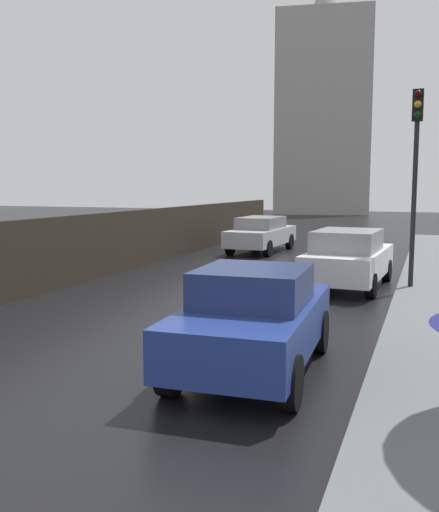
{
  "coord_description": "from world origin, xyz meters",
  "views": [
    {
      "loc": [
        4.72,
        -1.15,
        2.66
      ],
      "look_at": [
        0.95,
        8.98,
        1.32
      ],
      "focal_mm": 39.79,
      "sensor_mm": 36.0,
      "label": 1
    }
  ],
  "objects_px": {
    "car_white_mid_road": "(349,258)",
    "traffic_light": "(416,153)",
    "car_blue_far_ahead": "(254,319)",
    "car_silver_behind_camera": "(261,233)"
  },
  "relations": [
    {
      "from": "car_white_mid_road",
      "to": "traffic_light",
      "type": "distance_m",
      "value": 3.11
    },
    {
      "from": "car_blue_far_ahead",
      "to": "car_silver_behind_camera",
      "type": "height_order",
      "value": "car_blue_far_ahead"
    },
    {
      "from": "car_white_mid_road",
      "to": "car_silver_behind_camera",
      "type": "bearing_deg",
      "value": 125.71
    },
    {
      "from": "car_blue_far_ahead",
      "to": "traffic_light",
      "type": "distance_m",
      "value": 8.0
    },
    {
      "from": "car_silver_behind_camera",
      "to": "traffic_light",
      "type": "height_order",
      "value": "traffic_light"
    },
    {
      "from": "car_white_mid_road",
      "to": "traffic_light",
      "type": "relative_size",
      "value": 0.87
    },
    {
      "from": "car_blue_far_ahead",
      "to": "car_white_mid_road",
      "type": "bearing_deg",
      "value": 84.84
    },
    {
      "from": "car_white_mid_road",
      "to": "car_blue_far_ahead",
      "type": "relative_size",
      "value": 1.09
    },
    {
      "from": "traffic_light",
      "to": "car_blue_far_ahead",
      "type": "bearing_deg",
      "value": -104.64
    },
    {
      "from": "car_white_mid_road",
      "to": "car_blue_far_ahead",
      "type": "height_order",
      "value": "car_white_mid_road"
    }
  ]
}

